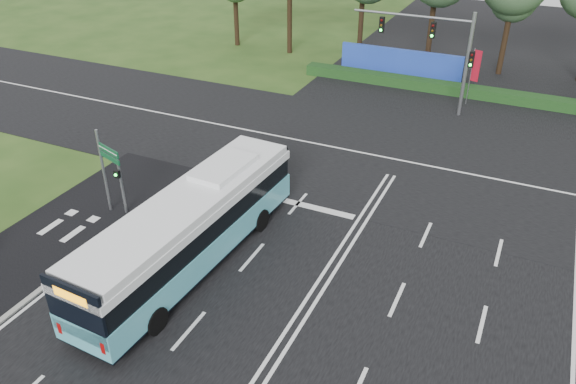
# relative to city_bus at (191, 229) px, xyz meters

# --- Properties ---
(ground) EXTENTS (120.00, 120.00, 0.00)m
(ground) POSITION_rel_city_bus_xyz_m (5.39, 1.41, -1.84)
(ground) COLOR #284717
(ground) RESTS_ON ground
(road_main) EXTENTS (20.00, 120.00, 0.04)m
(road_main) POSITION_rel_city_bus_xyz_m (5.39, 1.41, -1.82)
(road_main) COLOR black
(road_main) RESTS_ON ground
(road_cross) EXTENTS (120.00, 14.00, 0.05)m
(road_cross) POSITION_rel_city_bus_xyz_m (5.39, 13.41, -1.82)
(road_cross) COLOR black
(road_cross) RESTS_ON ground
(bike_path) EXTENTS (5.00, 18.00, 0.06)m
(bike_path) POSITION_rel_city_bus_xyz_m (-7.11, -1.59, -1.81)
(bike_path) COLOR black
(bike_path) RESTS_ON ground
(kerb_strip) EXTENTS (0.25, 18.00, 0.12)m
(kerb_strip) POSITION_rel_city_bus_xyz_m (-4.71, -1.59, -1.78)
(kerb_strip) COLOR gray
(kerb_strip) RESTS_ON ground
(city_bus) EXTENTS (3.33, 12.88, 3.66)m
(city_bus) POSITION_rel_city_bus_xyz_m (0.00, 0.00, 0.00)
(city_bus) COLOR #52AEBE
(city_bus) RESTS_ON ground
(pedestrian_signal) EXTENTS (0.28, 0.42, 3.38)m
(pedestrian_signal) POSITION_rel_city_bus_xyz_m (-5.37, 1.99, 0.00)
(pedestrian_signal) COLOR gray
(pedestrian_signal) RESTS_ON ground
(street_sign) EXTENTS (1.66, 0.63, 4.45)m
(street_sign) POSITION_rel_city_bus_xyz_m (-5.88, 1.77, 0.93)
(street_sign) COLOR gray
(street_sign) RESTS_ON ground
(banner_flag_mid) EXTENTS (0.59, 0.21, 4.12)m
(banner_flag_mid) POSITION_rel_city_bus_xyz_m (7.71, 24.13, 0.86)
(banner_flag_mid) COLOR gray
(banner_flag_mid) RESTS_ON ground
(traffic_light_gantry) EXTENTS (8.41, 0.28, 7.00)m
(traffic_light_gantry) POSITION_rel_city_bus_xyz_m (5.60, 21.91, 2.82)
(traffic_light_gantry) COLOR gray
(traffic_light_gantry) RESTS_ON ground
(hedge) EXTENTS (22.00, 1.20, 0.80)m
(hedge) POSITION_rel_city_bus_xyz_m (5.39, 25.91, -1.44)
(hedge) COLOR #153A15
(hedge) RESTS_ON ground
(blue_hoarding) EXTENTS (10.00, 0.30, 2.20)m
(blue_hoarding) POSITION_rel_city_bus_xyz_m (1.39, 28.41, -0.74)
(blue_hoarding) COLOR #2243B9
(blue_hoarding) RESTS_ON ground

